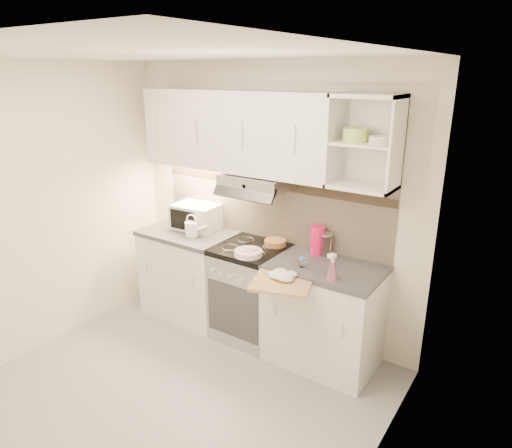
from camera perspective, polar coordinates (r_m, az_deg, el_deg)
name	(u,v)px	position (r m, az deg, el deg)	size (l,w,h in m)	color
ground	(171,398)	(3.84, -10.62, -20.58)	(3.00, 3.00, 0.00)	#939396
room_shell	(193,184)	(3.34, -7.85, 4.97)	(3.04, 2.84, 2.52)	silver
base_cabinet_left	(191,275)	(4.73, -8.17, -6.28)	(0.90, 0.60, 0.86)	white
worktop_left	(189,233)	(4.56, -8.42, -1.15)	(0.92, 0.62, 0.04)	#47474C
base_cabinet_right	(324,316)	(3.98, 8.47, -11.37)	(0.90, 0.60, 0.86)	white
worktop_right	(326,268)	(3.78, 8.79, -5.43)	(0.92, 0.62, 0.04)	#47474C
electric_range	(251,292)	(4.30, -0.63, -8.45)	(0.60, 0.60, 0.90)	#B7B7BC
microwave	(196,216)	(4.59, -7.47, 0.94)	(0.46, 0.36, 0.25)	silver
watering_can	(193,228)	(4.39, -7.92, -0.54)	(0.26, 0.13, 0.22)	white
plate_stack	(248,253)	(3.92, -0.97, -3.64)	(0.24, 0.24, 0.05)	silver
bread_loaf	(275,243)	(4.15, 2.42, -2.33)	(0.20, 0.20, 0.05)	#AC7145
pink_pitcher	(318,240)	(3.95, 7.72, -2.01)	(0.13, 0.12, 0.25)	#E80F53
glass_jar	(326,244)	(3.94, 8.72, -2.51)	(0.10, 0.10, 0.20)	white
spice_jar	(302,262)	(3.71, 5.81, -4.76)	(0.05, 0.05, 0.08)	white
spray_bottle	(332,269)	(3.49, 9.52, -5.55)	(0.09, 0.09, 0.23)	pink
cutting_board	(282,282)	(3.51, 3.29, -7.31)	(0.44, 0.40, 0.02)	tan
dish_towel	(281,274)	(3.54, 3.13, -6.27)	(0.24, 0.20, 0.06)	white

